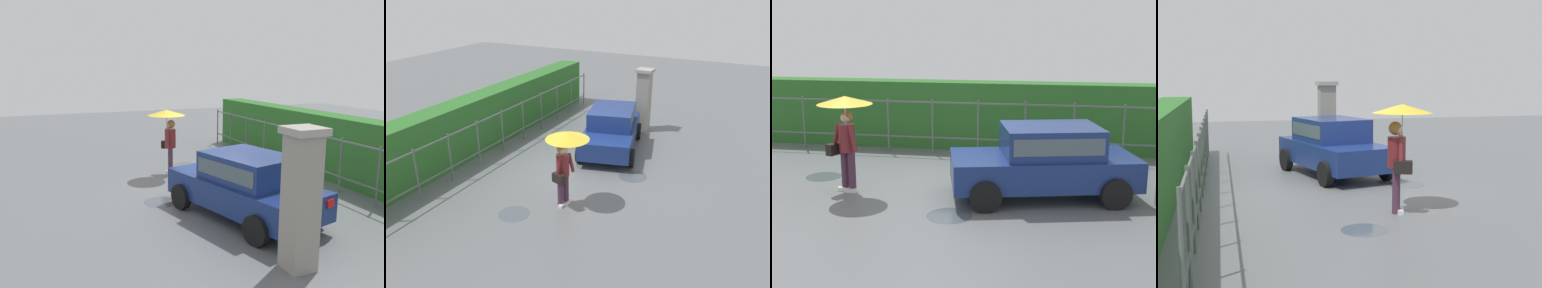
{
  "view_description": "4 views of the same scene",
  "coord_description": "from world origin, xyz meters",
  "views": [
    {
      "loc": [
        9.6,
        -4.61,
        3.38
      ],
      "look_at": [
        -0.34,
        -0.58,
        1.29
      ],
      "focal_mm": 37.9,
      "sensor_mm": 36.0,
      "label": 1
    },
    {
      "loc": [
        -10.49,
        -5.32,
        5.69
      ],
      "look_at": [
        -0.36,
        -0.16,
        1.03
      ],
      "focal_mm": 38.63,
      "sensor_mm": 36.0,
      "label": 2
    },
    {
      "loc": [
        2.21,
        -10.56,
        3.41
      ],
      "look_at": [
        0.32,
        -0.15,
        1.02
      ],
      "focal_mm": 48.54,
      "sensor_mm": 36.0,
      "label": 3
    },
    {
      "loc": [
        -11.35,
        2.59,
        2.53
      ],
      "look_at": [
        -0.34,
        -0.13,
        1.1
      ],
      "focal_mm": 49.38,
      "sensor_mm": 36.0,
      "label": 4
    }
  ],
  "objects": [
    {
      "name": "puddle_near",
      "position": [
        0.32,
        -1.69,
        0.0
      ],
      "size": [
        0.86,
        0.86,
        0.0
      ],
      "primitive_type": "cylinder",
      "color": "#4C545B",
      "rests_on": "ground"
    },
    {
      "name": "fence_section",
      "position": [
        0.13,
        2.99,
        0.83
      ],
      "size": [
        12.65,
        0.05,
        1.5
      ],
      "color": "#59605B",
      "rests_on": "ground"
    },
    {
      "name": "gate_pillar",
      "position": [
        4.41,
        -0.58,
        1.24
      ],
      "size": [
        0.6,
        0.6,
        2.42
      ],
      "color": "gray",
      "rests_on": "ground"
    },
    {
      "name": "car",
      "position": [
        2.02,
        -0.25,
        0.8
      ],
      "size": [
        3.99,
        2.56,
        1.48
      ],
      "rotation": [
        0.0,
        0.0,
        3.39
      ],
      "color": "navy",
      "rests_on": "ground"
    },
    {
      "name": "ground_plane",
      "position": [
        0.0,
        0.0,
        0.0
      ],
      "size": [
        40.0,
        40.0,
        0.0
      ],
      "primitive_type": "plane",
      "color": "slate"
    },
    {
      "name": "pedestrian",
      "position": [
        -2.07,
        -0.67,
        1.55
      ],
      "size": [
        1.13,
        1.13,
        2.05
      ],
      "rotation": [
        0.0,
        0.0,
        -1.9
      ],
      "color": "#47283D",
      "rests_on": "ground"
    },
    {
      "name": "puddle_far",
      "position": [
        -3.1,
        0.29,
        0.0
      ],
      "size": [
        0.81,
        0.81,
        0.0
      ],
      "primitive_type": "cylinder",
      "color": "#4C545B",
      "rests_on": "ground"
    }
  ]
}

